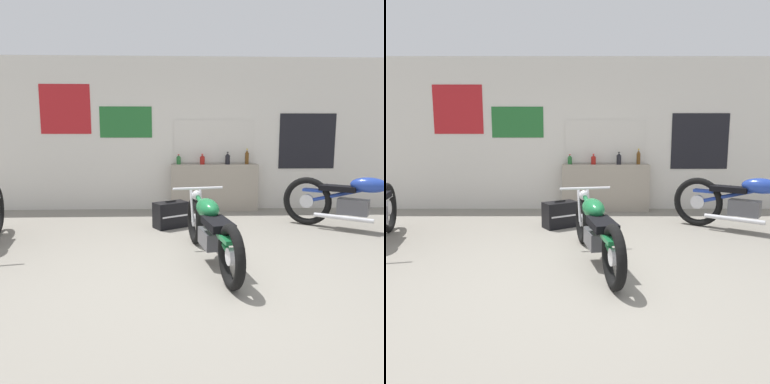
# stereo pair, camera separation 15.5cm
# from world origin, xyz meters

# --- Properties ---
(ground_plane) EXTENTS (24.00, 24.00, 0.00)m
(ground_plane) POSITION_xyz_m (0.00, 0.00, 0.00)
(ground_plane) COLOR gray
(wall_back) EXTENTS (10.00, 0.07, 2.80)m
(wall_back) POSITION_xyz_m (0.01, 3.55, 1.40)
(wall_back) COLOR silver
(wall_back) RESTS_ON ground_plane
(sill_counter) EXTENTS (1.60, 0.28, 0.87)m
(sill_counter) POSITION_xyz_m (0.51, 3.37, 0.43)
(sill_counter) COLOR gray
(sill_counter) RESTS_ON ground_plane
(bottle_leftmost) EXTENTS (0.08, 0.08, 0.18)m
(bottle_leftmost) POSITION_xyz_m (-0.15, 3.40, 0.95)
(bottle_leftmost) COLOR #23662D
(bottle_leftmost) RESTS_ON sill_counter
(bottle_left_center) EXTENTS (0.09, 0.09, 0.19)m
(bottle_left_center) POSITION_xyz_m (0.28, 3.36, 0.95)
(bottle_left_center) COLOR maroon
(bottle_left_center) RESTS_ON sill_counter
(bottle_center) EXTENTS (0.09, 0.09, 0.23)m
(bottle_center) POSITION_xyz_m (0.75, 3.34, 0.97)
(bottle_center) COLOR black
(bottle_center) RESTS_ON sill_counter
(bottle_right_center) EXTENTS (0.07, 0.07, 0.29)m
(bottle_right_center) POSITION_xyz_m (1.11, 3.37, 0.99)
(bottle_right_center) COLOR #5B3814
(bottle_right_center) RESTS_ON sill_counter
(motorcycle_blue) EXTENTS (1.91, 1.39, 0.95)m
(motorcycle_blue) POSITION_xyz_m (2.48, 1.79, 0.45)
(motorcycle_blue) COLOR black
(motorcycle_blue) RESTS_ON ground_plane
(motorcycle_green) EXTENTS (0.70, 2.10, 0.77)m
(motorcycle_green) POSITION_xyz_m (0.20, 0.55, 0.39)
(motorcycle_green) COLOR black
(motorcycle_green) RESTS_ON ground_plane
(hard_case_black) EXTENTS (0.57, 0.49, 0.42)m
(hard_case_black) POSITION_xyz_m (-0.28, 2.13, 0.20)
(hard_case_black) COLOR black
(hard_case_black) RESTS_ON ground_plane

